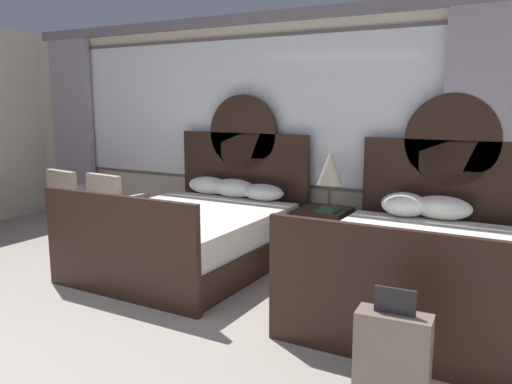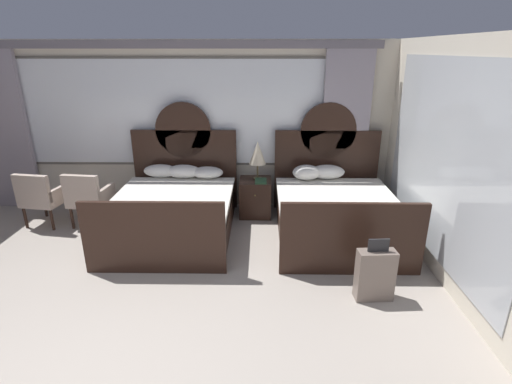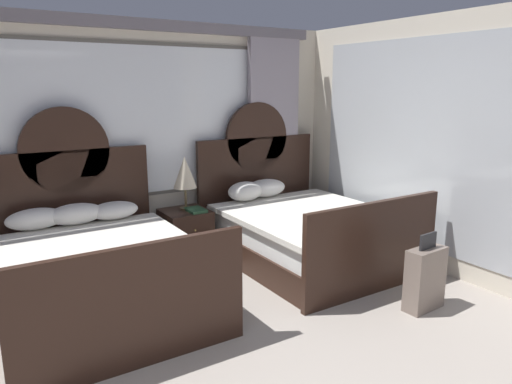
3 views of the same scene
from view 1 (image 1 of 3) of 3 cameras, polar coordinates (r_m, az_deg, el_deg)
name	(u,v)px [view 1 (image 1 of 3)]	position (r m, az deg, el deg)	size (l,w,h in m)	color
wall_back_window	(238,124)	(6.24, -2.05, 7.59)	(7.00, 0.22, 2.70)	beige
bed_near_window	(196,231)	(5.40, -6.76, -4.32)	(1.70, 2.16, 1.78)	black
bed_near_mirror	(424,266)	(4.48, 18.21, -7.79)	(1.70, 2.16, 1.78)	black
nightstand_between_beds	(323,236)	(5.44, 7.51, -4.92)	(0.50, 0.53, 0.60)	black
table_lamp_on_nightstand	(330,168)	(5.33, 8.25, 2.66)	(0.27, 0.27, 0.61)	brown
book_on_nightstand	(329,210)	(5.24, 8.09, -1.98)	(0.18, 0.26, 0.03)	#285133
armchair_by_window_left	(115,204)	(6.39, -15.39, -1.30)	(0.60, 0.60, 0.85)	#B29E8E
armchair_by_window_centre	(74,199)	(6.90, -19.59, -0.70)	(0.62, 0.62, 0.85)	#B29E8E
suitcase_on_floor	(392,362)	(3.03, 14.92, -17.85)	(0.41, 0.20, 0.71)	#75665B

